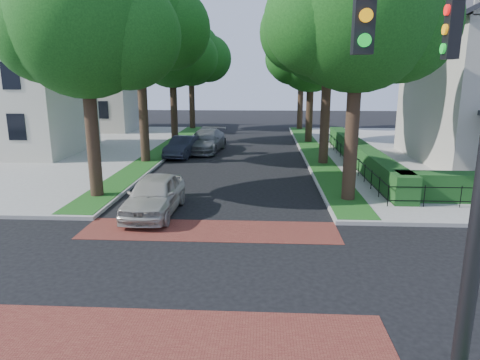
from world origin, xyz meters
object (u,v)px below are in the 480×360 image
Objects in this scene: traffic_signal at (471,115)px; parked_car_middle at (183,147)px; parked_car_front at (154,195)px; parked_car_rear at (206,141)px.

parked_car_middle is (-8.49, 21.92, -4.02)m from traffic_signal.
parked_car_front is at bearing 127.73° from traffic_signal.
parked_car_front is (-7.28, 9.41, -3.94)m from traffic_signal.
parked_car_middle is at bearing 111.16° from traffic_signal.
traffic_signal is 12.54m from parked_car_front.
traffic_signal is 23.85m from parked_car_middle.
parked_car_middle is at bearing 96.63° from parked_car_front.
parked_car_front is at bearing -84.40° from parked_car_rear.
parked_car_front is 1.08× the size of parked_car_middle.
traffic_signal is 1.77× the size of parked_car_front.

